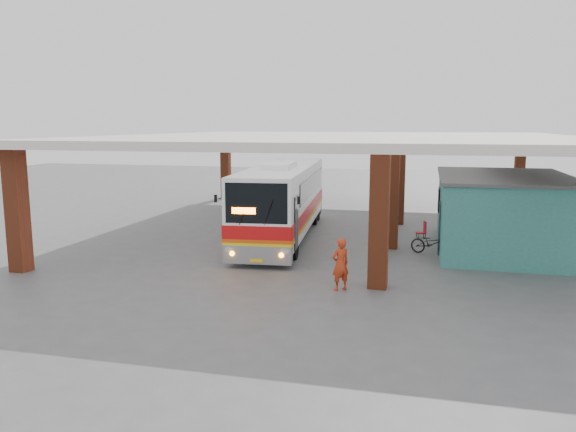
# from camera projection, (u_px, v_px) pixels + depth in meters

# --- Properties ---
(ground) EXTENTS (90.00, 90.00, 0.00)m
(ground) POSITION_uv_depth(u_px,v_px,m) (306.00, 260.00, 21.57)
(ground) COLOR #515154
(ground) RESTS_ON ground
(brick_columns) EXTENTS (20.10, 21.60, 4.35)m
(brick_columns) POSITION_uv_depth(u_px,v_px,m) (360.00, 190.00, 25.66)
(brick_columns) COLOR brown
(brick_columns) RESTS_ON ground
(canopy_roof) EXTENTS (21.00, 23.00, 0.30)m
(canopy_roof) POSITION_uv_depth(u_px,v_px,m) (345.00, 138.00, 26.94)
(canopy_roof) COLOR silver
(canopy_roof) RESTS_ON brick_columns
(shop_building) EXTENTS (5.20, 8.20, 3.11)m
(shop_building) POSITION_uv_depth(u_px,v_px,m) (502.00, 212.00, 23.35)
(shop_building) COLOR #307778
(shop_building) RESTS_ON ground
(coach_bus) EXTENTS (3.66, 12.24, 3.52)m
(coach_bus) POSITION_uv_depth(u_px,v_px,m) (283.00, 200.00, 25.66)
(coach_bus) COLOR white
(coach_bus) RESTS_ON ground
(motorcycle) EXTENTS (1.87, 1.22, 0.93)m
(motorcycle) POSITION_uv_depth(u_px,v_px,m) (432.00, 243.00, 22.41)
(motorcycle) COLOR black
(motorcycle) RESTS_ON ground
(pedestrian) EXTENTS (0.72, 0.70, 1.67)m
(pedestrian) POSITION_uv_depth(u_px,v_px,m) (340.00, 264.00, 17.55)
(pedestrian) COLOR #B53216
(pedestrian) RESTS_ON ground
(red_chair) EXTENTS (0.50, 0.50, 0.77)m
(red_chair) POSITION_uv_depth(u_px,v_px,m) (423.00, 230.00, 25.81)
(red_chair) COLOR #AF1223
(red_chair) RESTS_ON ground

